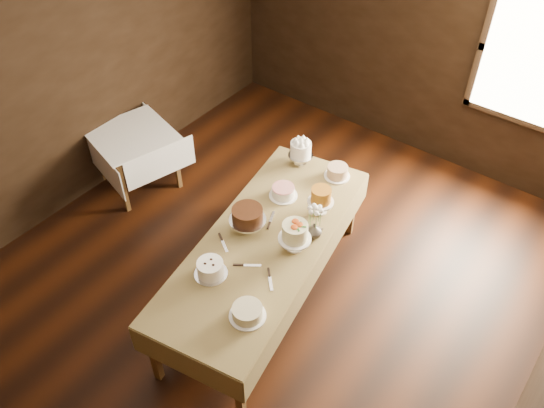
{
  "coord_description": "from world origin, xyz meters",
  "views": [
    {
      "loc": [
        2.23,
        -2.73,
        4.38
      ],
      "look_at": [
        0.0,
        0.2,
        0.95
      ],
      "focal_mm": 36.61,
      "sensor_mm": 36.0,
      "label": 1
    }
  ],
  "objects_px": {
    "cake_cream": "(247,312)",
    "flower_vase": "(314,230)",
    "cake_server_d": "(315,228)",
    "cake_caramel": "(321,202)",
    "side_table": "(133,140)",
    "cake_server_a": "(252,265)",
    "cake_speckled": "(337,172)",
    "cake_server_c": "(272,217)",
    "cake_swirl": "(210,269)",
    "cake_chocolate": "(248,219)",
    "display_table": "(265,244)",
    "cake_meringue": "(301,154)",
    "cake_server_b": "(271,283)",
    "cake_server_e": "(225,246)",
    "cake_lattice": "(283,192)",
    "cake_flowers": "(295,238)"
  },
  "relations": [
    {
      "from": "cake_speckled",
      "to": "cake_swirl",
      "type": "relative_size",
      "value": 0.83
    },
    {
      "from": "cake_server_b",
      "to": "cake_meringue",
      "type": "bearing_deg",
      "value": 162.12
    },
    {
      "from": "cake_speckled",
      "to": "cake_chocolate",
      "type": "bearing_deg",
      "value": -102.82
    },
    {
      "from": "cake_flowers",
      "to": "cake_server_d",
      "type": "bearing_deg",
      "value": 87.61
    },
    {
      "from": "cake_cream",
      "to": "cake_server_c",
      "type": "bearing_deg",
      "value": 117.48
    },
    {
      "from": "display_table",
      "to": "flower_vase",
      "type": "bearing_deg",
      "value": 42.96
    },
    {
      "from": "cake_swirl",
      "to": "cake_server_c",
      "type": "relative_size",
      "value": 1.3
    },
    {
      "from": "side_table",
      "to": "cake_flowers",
      "type": "relative_size",
      "value": 3.57
    },
    {
      "from": "cake_lattice",
      "to": "cake_server_a",
      "type": "xyz_separation_m",
      "value": [
        0.31,
        -0.87,
        -0.05
      ]
    },
    {
      "from": "cake_lattice",
      "to": "cake_cream",
      "type": "bearing_deg",
      "value": -64.83
    },
    {
      "from": "flower_vase",
      "to": "display_table",
      "type": "bearing_deg",
      "value": -137.04
    },
    {
      "from": "flower_vase",
      "to": "cake_speckled",
      "type": "bearing_deg",
      "value": 108.54
    },
    {
      "from": "cake_speckled",
      "to": "cake_flowers",
      "type": "height_order",
      "value": "cake_flowers"
    },
    {
      "from": "cake_speckled",
      "to": "flower_vase",
      "type": "xyz_separation_m",
      "value": [
        0.28,
        -0.83,
        0.02
      ]
    },
    {
      "from": "cake_server_d",
      "to": "cake_speckled",
      "type": "bearing_deg",
      "value": 76.5
    },
    {
      "from": "display_table",
      "to": "cake_lattice",
      "type": "height_order",
      "value": "cake_lattice"
    },
    {
      "from": "cake_caramel",
      "to": "cake_server_c",
      "type": "relative_size",
      "value": 1.18
    },
    {
      "from": "cake_swirl",
      "to": "cake_server_e",
      "type": "distance_m",
      "value": 0.34
    },
    {
      "from": "cake_speckled",
      "to": "cake_server_c",
      "type": "bearing_deg",
      "value": -100.83
    },
    {
      "from": "cake_server_d",
      "to": "cake_server_b",
      "type": "bearing_deg",
      "value": -116.13
    },
    {
      "from": "cake_lattice",
      "to": "cake_caramel",
      "type": "relative_size",
      "value": 0.97
    },
    {
      "from": "side_table",
      "to": "cake_cream",
      "type": "xyz_separation_m",
      "value": [
        2.63,
        -1.16,
        0.21
      ]
    },
    {
      "from": "display_table",
      "to": "cake_cream",
      "type": "xyz_separation_m",
      "value": [
        0.39,
        -0.73,
        0.11
      ]
    },
    {
      "from": "cake_meringue",
      "to": "cake_chocolate",
      "type": "relative_size",
      "value": 0.81
    },
    {
      "from": "cake_caramel",
      "to": "cake_server_a",
      "type": "relative_size",
      "value": 1.18
    },
    {
      "from": "cake_meringue",
      "to": "cake_server_a",
      "type": "height_order",
      "value": "cake_meringue"
    },
    {
      "from": "cake_server_e",
      "to": "cake_server_b",
      "type": "bearing_deg",
      "value": 23.26
    },
    {
      "from": "cake_server_d",
      "to": "cake_caramel",
      "type": "bearing_deg",
      "value": 81.82
    },
    {
      "from": "cake_meringue",
      "to": "cake_speckled",
      "type": "xyz_separation_m",
      "value": [
        0.41,
        0.05,
        -0.06
      ]
    },
    {
      "from": "cake_cream",
      "to": "flower_vase",
      "type": "xyz_separation_m",
      "value": [
        -0.07,
        1.02,
        0.03
      ]
    },
    {
      "from": "cake_cream",
      "to": "cake_server_a",
      "type": "bearing_deg",
      "value": 124.5
    },
    {
      "from": "cake_server_a",
      "to": "cake_cream",
      "type": "bearing_deg",
      "value": -91.88
    },
    {
      "from": "cake_chocolate",
      "to": "cake_server_a",
      "type": "distance_m",
      "value": 0.46
    },
    {
      "from": "side_table",
      "to": "cake_server_b",
      "type": "relative_size",
      "value": 4.4
    },
    {
      "from": "side_table",
      "to": "cake_server_d",
      "type": "distance_m",
      "value": 2.52
    },
    {
      "from": "cake_server_b",
      "to": "cake_server_d",
      "type": "height_order",
      "value": "same"
    },
    {
      "from": "cake_meringue",
      "to": "cake_flowers",
      "type": "bearing_deg",
      "value": -57.38
    },
    {
      "from": "display_table",
      "to": "cake_server_a",
      "type": "xyz_separation_m",
      "value": [
        0.1,
        -0.3,
        0.06
      ]
    },
    {
      "from": "cake_lattice",
      "to": "cake_server_d",
      "type": "distance_m",
      "value": 0.52
    },
    {
      "from": "cake_server_a",
      "to": "cake_swirl",
      "type": "bearing_deg",
      "value": -163.62
    },
    {
      "from": "cake_speckled",
      "to": "cake_server_b",
      "type": "distance_m",
      "value": 1.52
    },
    {
      "from": "cake_swirl",
      "to": "cake_cream",
      "type": "distance_m",
      "value": 0.53
    },
    {
      "from": "side_table",
      "to": "cake_cream",
      "type": "bearing_deg",
      "value": -23.87
    },
    {
      "from": "cake_caramel",
      "to": "cake_server_e",
      "type": "xyz_separation_m",
      "value": [
        -0.42,
        -0.88,
        -0.12
      ]
    },
    {
      "from": "cake_flowers",
      "to": "cake_cream",
      "type": "distance_m",
      "value": 0.82
    },
    {
      "from": "cake_server_b",
      "to": "cake_server_e",
      "type": "relative_size",
      "value": 1.0
    },
    {
      "from": "cake_server_b",
      "to": "cake_server_d",
      "type": "bearing_deg",
      "value": 140.67
    },
    {
      "from": "side_table",
      "to": "cake_server_a",
      "type": "relative_size",
      "value": 4.4
    },
    {
      "from": "cake_speckled",
      "to": "cake_server_a",
      "type": "bearing_deg",
      "value": -87.59
    },
    {
      "from": "cake_caramel",
      "to": "flower_vase",
      "type": "bearing_deg",
      "value": -66.22
    }
  ]
}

